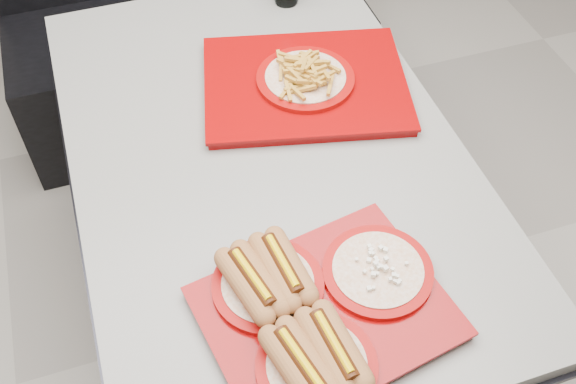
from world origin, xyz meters
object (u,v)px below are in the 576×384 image
object	(u,v)px
booth_bench	(183,13)
tray_near	(316,309)
tray_far	(305,81)
diner_table	(268,194)

from	to	relation	value
booth_bench	tray_near	size ratio (longest dim) A/B	2.66
tray_near	tray_far	bearing A→B (deg)	72.56
tray_far	diner_table	bearing A→B (deg)	-132.50
tray_near	tray_far	size ratio (longest dim) A/B	0.86
diner_table	tray_near	distance (m)	0.51
booth_bench	diner_table	bearing A→B (deg)	-90.00
tray_far	booth_bench	bearing A→B (deg)	99.65
diner_table	booth_bench	size ratio (longest dim) A/B	1.05
diner_table	tray_far	distance (m)	0.30
tray_near	tray_far	distance (m)	0.66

